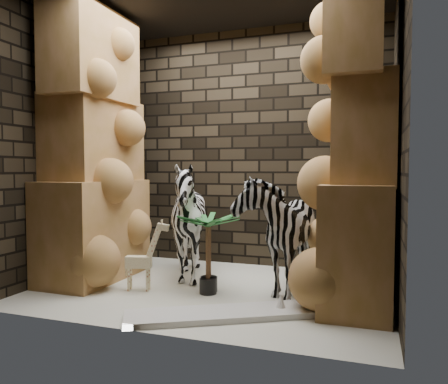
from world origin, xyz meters
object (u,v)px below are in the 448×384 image
at_px(zebra_left, 188,228).
at_px(palm_back, 208,255).
at_px(giraffe_toy, 139,254).
at_px(surfboard, 218,314).
at_px(zebra_right, 280,222).
at_px(palm_front, 209,252).

height_order(zebra_left, palm_back, zebra_left).
relative_size(giraffe_toy, surfboard, 0.48).
bearing_deg(zebra_right, palm_front, -153.43).
height_order(zebra_right, giraffe_toy, zebra_right).
relative_size(palm_front, palm_back, 1.02).
xyz_separation_m(zebra_left, giraffe_toy, (-0.32, -0.52, -0.21)).
bearing_deg(palm_back, zebra_right, 31.56).
xyz_separation_m(giraffe_toy, surfboard, (1.03, -0.47, -0.35)).
distance_m(zebra_left, palm_back, 0.58).
bearing_deg(surfboard, palm_back, 89.22).
xyz_separation_m(giraffe_toy, palm_back, (0.70, 0.13, 0.02)).
xyz_separation_m(zebra_right, zebra_left, (-1.02, -0.00, -0.11)).
bearing_deg(palm_back, giraffe_toy, -169.66).
bearing_deg(zebra_left, palm_front, -19.42).
relative_size(zebra_left, palm_front, 1.61).
height_order(zebra_right, surfboard, zebra_right).
bearing_deg(surfboard, palm_front, 87.81).
xyz_separation_m(zebra_right, palm_front, (-0.65, -0.32, -0.29)).
distance_m(giraffe_toy, surfboard, 1.18).
bearing_deg(giraffe_toy, palm_front, 1.89).
bearing_deg(palm_back, zebra_left, 134.35).
distance_m(zebra_right, surfboard, 1.23).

